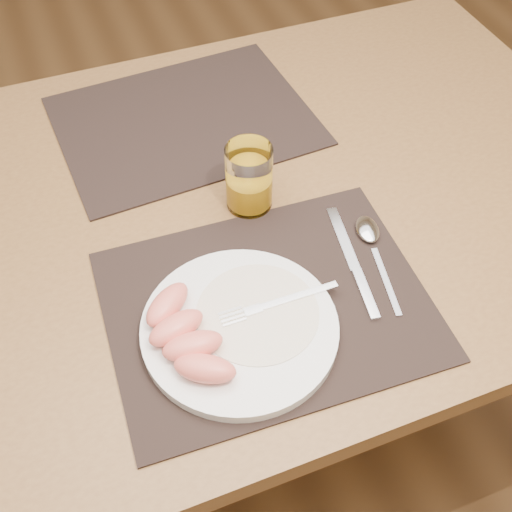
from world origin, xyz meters
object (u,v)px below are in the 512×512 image
object	(u,v)px
placemat_near	(267,305)
knife	(356,270)
table	(227,235)
plate	(240,328)
spoon	(370,237)
placemat_far	(185,121)
fork	(269,305)
juice_glass	(249,181)

from	to	relation	value
placemat_near	knife	bearing A→B (deg)	3.49
table	plate	world-z (taller)	plate
plate	spoon	distance (m)	0.26
placemat_far	fork	xyz separation A→B (m)	(-0.02, -0.45, 0.02)
plate	fork	xyz separation A→B (m)	(0.05, 0.01, 0.01)
fork	spoon	bearing A→B (deg)	20.15
plate	table	bearing A→B (deg)	75.05
knife	juice_glass	bearing A→B (deg)	117.08
knife	juice_glass	distance (m)	0.22
placemat_far	plate	bearing A→B (deg)	-97.85
placemat_far	juice_glass	xyz separation A→B (m)	(0.04, -0.24, 0.05)
juice_glass	table	bearing A→B (deg)	146.64
placemat_far	spoon	xyz separation A→B (m)	(0.18, -0.38, 0.01)
spoon	table	bearing A→B (deg)	137.73
placemat_near	placemat_far	world-z (taller)	same
fork	knife	distance (m)	0.15
spoon	juice_glass	distance (m)	0.21
knife	spoon	size ratio (longest dim) A/B	1.15
placemat_far	knife	xyz separation A→B (m)	(0.13, -0.43, 0.00)
plate	knife	xyz separation A→B (m)	(0.20, 0.04, -0.01)
plate	placemat_near	bearing A→B (deg)	29.36
placemat_near	plate	distance (m)	0.06
table	fork	world-z (taller)	fork
knife	placemat_far	bearing A→B (deg)	107.04
juice_glass	placemat_near	bearing A→B (deg)	-103.57
fork	plate	bearing A→B (deg)	-163.09
plate	knife	distance (m)	0.20
table	plate	distance (m)	0.28
placemat_near	juice_glass	xyz separation A→B (m)	(0.05, 0.20, 0.05)
knife	fork	bearing A→B (deg)	-170.98
fork	placemat_near	bearing A→B (deg)	76.84
fork	knife	bearing A→B (deg)	9.02
plate	spoon	xyz separation A→B (m)	(0.25, 0.09, -0.00)
plate	fork	distance (m)	0.05
juice_glass	spoon	bearing A→B (deg)	-44.05
knife	spoon	world-z (taller)	spoon
placemat_far	knife	world-z (taller)	knife
table	placemat_near	xyz separation A→B (m)	(-0.01, -0.22, 0.09)
placemat_far	spoon	bearing A→B (deg)	-64.71
fork	juice_glass	size ratio (longest dim) A/B	1.56
placemat_far	plate	xyz separation A→B (m)	(-0.06, -0.47, 0.01)
table	placemat_far	size ratio (longest dim) A/B	3.11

